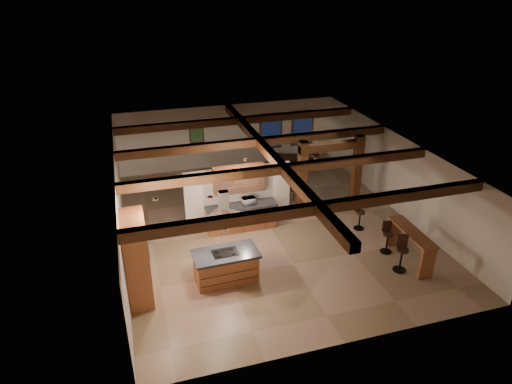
{
  "coord_description": "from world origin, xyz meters",
  "views": [
    {
      "loc": [
        -4.52,
        -13.49,
        8.26
      ],
      "look_at": [
        -0.34,
        0.5,
        1.18
      ],
      "focal_mm": 32.0,
      "sensor_mm": 36.0,
      "label": 1
    }
  ],
  "objects_px": {
    "sofa": "(294,159)",
    "bar_counter": "(411,241)",
    "kitchen_island": "(226,266)",
    "dining_table": "(263,189)"
  },
  "relations": [
    {
      "from": "dining_table",
      "to": "sofa",
      "type": "distance_m",
      "value": 3.5
    },
    {
      "from": "kitchen_island",
      "to": "dining_table",
      "type": "relative_size",
      "value": 1.05
    },
    {
      "from": "kitchen_island",
      "to": "sofa",
      "type": "bearing_deg",
      "value": 56.4
    },
    {
      "from": "kitchen_island",
      "to": "dining_table",
      "type": "xyz_separation_m",
      "value": [
        2.74,
        5.02,
        -0.15
      ]
    },
    {
      "from": "dining_table",
      "to": "sofa",
      "type": "relative_size",
      "value": 0.8
    },
    {
      "from": "bar_counter",
      "to": "kitchen_island",
      "type": "bearing_deg",
      "value": 172.93
    },
    {
      "from": "dining_table",
      "to": "bar_counter",
      "type": "xyz_separation_m",
      "value": [
        2.98,
        -5.73,
        0.41
      ]
    },
    {
      "from": "sofa",
      "to": "bar_counter",
      "type": "relative_size",
      "value": 1.12
    },
    {
      "from": "kitchen_island",
      "to": "dining_table",
      "type": "distance_m",
      "value": 5.72
    },
    {
      "from": "sofa",
      "to": "kitchen_island",
      "type": "bearing_deg",
      "value": 78.96
    }
  ]
}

